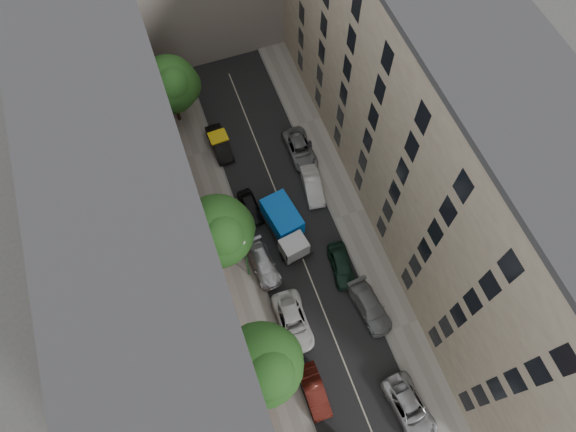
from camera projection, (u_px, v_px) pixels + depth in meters
name	position (u px, v px, depth m)	size (l,w,h in m)	color
ground	(292.00, 233.00, 46.00)	(120.00, 120.00, 0.00)	#4C4C49
road_surface	(292.00, 233.00, 45.99)	(8.00, 44.00, 0.02)	black
sidewalk_left	(234.00, 252.00, 45.10)	(3.00, 44.00, 0.15)	gray
sidewalk_right	(349.00, 214.00, 46.77)	(3.00, 44.00, 0.15)	gray
building_left	(144.00, 221.00, 35.40)	(8.00, 44.00, 20.00)	#484643
building_right	(430.00, 133.00, 38.75)	(8.00, 44.00, 20.00)	#BFB295
tarp_truck	(285.00, 226.00, 44.66)	(3.22, 6.18, 2.70)	black
car_left_1	(314.00, 391.00, 39.20)	(1.51, 4.33, 1.43)	#49140E
car_left_2	(293.00, 322.00, 41.60)	(2.44, 5.30, 1.47)	silver
car_left_3	(263.00, 264.00, 43.92)	(1.94, 4.78, 1.39)	#B8B8BD
car_left_4	(251.00, 207.00, 46.44)	(1.52, 3.79, 1.29)	black
car_left_5	(220.00, 144.00, 49.49)	(1.55, 4.44, 1.46)	black
car_right_0	(410.00, 408.00, 38.61)	(2.45, 5.31, 1.48)	#B0B1B5
car_right_1	(370.00, 307.00, 42.17)	(2.03, 4.98, 1.45)	slate
car_right_2	(342.00, 265.00, 43.82)	(1.74, 4.33, 1.48)	black
car_right_3	(312.00, 186.00, 47.38)	(1.53, 4.38, 1.44)	silver
car_right_4	(300.00, 149.00, 49.24)	(2.31, 5.00, 1.39)	slate
tree_near	(263.00, 366.00, 34.35)	(5.96, 5.79, 9.63)	#382619
tree_mid	(219.00, 233.00, 39.73)	(6.02, 5.85, 8.63)	#382619
tree_far	(171.00, 86.00, 47.12)	(5.64, 5.42, 7.78)	#382619
lamp_post	(246.00, 255.00, 40.29)	(0.36, 0.36, 6.96)	#1A5E25
pedestrian	(309.00, 146.00, 49.07)	(0.61, 0.40, 1.67)	black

